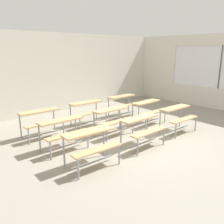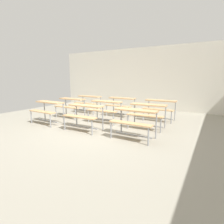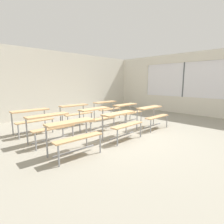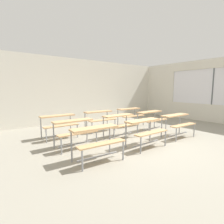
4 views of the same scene
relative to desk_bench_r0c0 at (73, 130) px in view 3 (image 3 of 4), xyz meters
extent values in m
cube|color=gray|center=(1.82, 0.10, -0.59)|extent=(10.00, 9.00, 0.05)
cube|color=silver|center=(1.82, 4.60, 0.94)|extent=(10.00, 0.12, 3.00)
cube|color=silver|center=(6.82, 0.10, -0.14)|extent=(0.12, 9.00, 0.85)
cube|color=silver|center=(6.82, 0.10, 2.21)|extent=(0.12, 9.00, 0.45)
cube|color=silver|center=(6.82, 3.65, 1.14)|extent=(0.12, 1.90, 1.70)
cube|color=white|center=(6.82, 0.60, 1.14)|extent=(0.02, 4.20, 1.70)
cube|color=#4C5156|center=(6.82, 0.60, 1.14)|extent=(0.06, 0.05, 1.70)
cube|color=tan|center=(0.01, 0.11, 0.16)|extent=(1.11, 0.37, 0.04)
cube|color=tan|center=(-0.01, -0.21, -0.12)|extent=(1.11, 0.27, 0.03)
cylinder|color=gray|center=(-0.49, 0.27, -0.20)|extent=(0.04, 0.04, 0.72)
cylinder|color=gray|center=(0.51, 0.23, -0.20)|extent=(0.04, 0.04, 0.72)
cylinder|color=gray|center=(-0.51, -0.28, -0.34)|extent=(0.04, 0.04, 0.44)
cylinder|color=gray|center=(0.49, -0.32, -0.34)|extent=(0.04, 0.04, 0.44)
cube|color=gray|center=(0.00, -0.03, -0.46)|extent=(1.00, 0.08, 0.03)
cube|color=tan|center=(1.56, 0.11, 0.16)|extent=(1.10, 0.34, 0.04)
cube|color=tan|center=(1.57, -0.21, -0.12)|extent=(1.10, 0.24, 0.03)
cylinder|color=gray|center=(1.06, 0.24, -0.20)|extent=(0.04, 0.04, 0.72)
cylinder|color=gray|center=(2.06, 0.26, -0.20)|extent=(0.04, 0.04, 0.72)
cylinder|color=gray|center=(1.07, -0.31, -0.34)|extent=(0.04, 0.04, 0.44)
cylinder|color=gray|center=(2.07, -0.29, -0.34)|extent=(0.04, 0.04, 0.44)
cube|color=gray|center=(1.57, -0.03, -0.46)|extent=(1.00, 0.05, 0.03)
cube|color=tan|center=(3.15, 0.14, 0.16)|extent=(1.11, 0.34, 0.04)
cube|color=tan|center=(3.15, -0.18, -0.12)|extent=(1.10, 0.24, 0.03)
cylinder|color=gray|center=(2.66, 0.29, -0.20)|extent=(0.04, 0.04, 0.72)
cylinder|color=gray|center=(3.66, 0.27, -0.20)|extent=(0.04, 0.04, 0.72)
cylinder|color=gray|center=(2.65, -0.26, -0.34)|extent=(0.04, 0.04, 0.44)
cylinder|color=gray|center=(3.65, -0.28, -0.34)|extent=(0.04, 0.04, 0.44)
cube|color=gray|center=(3.15, 0.00, -0.46)|extent=(1.00, 0.05, 0.03)
cube|color=tan|center=(-0.01, 1.23, 0.16)|extent=(1.10, 0.33, 0.04)
cube|color=tan|center=(-0.01, 0.91, -0.12)|extent=(1.10, 0.23, 0.03)
cylinder|color=gray|center=(-0.51, 1.37, -0.20)|extent=(0.04, 0.04, 0.72)
cylinder|color=gray|center=(0.49, 1.37, -0.20)|extent=(0.04, 0.04, 0.72)
cylinder|color=gray|center=(-0.51, 0.82, -0.34)|extent=(0.04, 0.04, 0.44)
cylinder|color=gray|center=(0.49, 0.82, -0.34)|extent=(0.04, 0.04, 0.44)
cube|color=gray|center=(-0.01, 1.09, -0.46)|extent=(1.00, 0.04, 0.03)
cube|color=tan|center=(1.59, 1.23, 0.16)|extent=(1.10, 0.34, 0.04)
cube|color=tan|center=(1.60, 0.91, -0.12)|extent=(1.10, 0.24, 0.03)
cylinder|color=gray|center=(1.09, 1.36, -0.20)|extent=(0.04, 0.04, 0.72)
cylinder|color=gray|center=(2.09, 1.38, -0.20)|extent=(0.04, 0.04, 0.72)
cylinder|color=gray|center=(1.10, 0.81, -0.34)|extent=(0.04, 0.04, 0.44)
cylinder|color=gray|center=(2.10, 0.83, -0.34)|extent=(0.04, 0.04, 0.44)
cube|color=gray|center=(1.59, 1.09, -0.46)|extent=(1.00, 0.05, 0.03)
cube|color=tan|center=(3.12, 1.22, 0.16)|extent=(1.11, 0.35, 0.04)
cube|color=tan|center=(3.13, 0.90, -0.12)|extent=(1.11, 0.25, 0.03)
cylinder|color=gray|center=(2.61, 1.35, -0.20)|extent=(0.04, 0.04, 0.72)
cylinder|color=gray|center=(3.61, 1.38, -0.20)|extent=(0.04, 0.04, 0.72)
cylinder|color=gray|center=(2.63, 0.80, -0.34)|extent=(0.04, 0.04, 0.44)
cylinder|color=gray|center=(3.63, 0.83, -0.34)|extent=(0.04, 0.04, 0.44)
cube|color=gray|center=(3.12, 1.08, -0.46)|extent=(1.00, 0.06, 0.03)
cube|color=tan|center=(-0.03, 2.39, 0.16)|extent=(1.10, 0.33, 0.04)
cube|color=tan|center=(-0.03, 2.07, -0.12)|extent=(1.10, 0.23, 0.03)
cylinder|color=gray|center=(-0.53, 2.53, -0.20)|extent=(0.04, 0.04, 0.72)
cylinder|color=gray|center=(0.47, 2.53, -0.20)|extent=(0.04, 0.04, 0.72)
cylinder|color=gray|center=(-0.53, 1.98, -0.34)|extent=(0.04, 0.04, 0.44)
cylinder|color=gray|center=(0.47, 1.98, -0.34)|extent=(0.04, 0.04, 0.44)
cube|color=gray|center=(-0.03, 2.25, -0.46)|extent=(1.00, 0.04, 0.03)
cube|color=tan|center=(1.58, 2.45, 0.16)|extent=(1.11, 0.36, 0.04)
cube|color=tan|center=(1.57, 2.13, -0.12)|extent=(1.11, 0.26, 0.03)
cylinder|color=gray|center=(1.09, 2.60, -0.20)|extent=(0.04, 0.04, 0.72)
cylinder|color=gray|center=(2.09, 2.57, -0.20)|extent=(0.04, 0.04, 0.72)
cylinder|color=gray|center=(1.07, 2.05, -0.34)|extent=(0.04, 0.04, 0.44)
cylinder|color=gray|center=(2.07, 2.02, -0.34)|extent=(0.04, 0.04, 0.44)
cube|color=gray|center=(1.58, 2.31, -0.46)|extent=(1.00, 0.07, 0.03)
cube|color=tan|center=(3.17, 2.45, 0.16)|extent=(1.11, 0.34, 0.04)
cube|color=tan|center=(3.16, 2.13, -0.12)|extent=(1.10, 0.24, 0.03)
cylinder|color=gray|center=(2.67, 2.60, -0.20)|extent=(0.04, 0.04, 0.72)
cylinder|color=gray|center=(3.67, 2.58, -0.20)|extent=(0.04, 0.04, 0.72)
cylinder|color=gray|center=(2.66, 2.05, -0.34)|extent=(0.04, 0.04, 0.44)
cylinder|color=gray|center=(3.66, 2.03, -0.34)|extent=(0.04, 0.04, 0.44)
cube|color=gray|center=(3.17, 2.31, -0.46)|extent=(1.00, 0.05, 0.03)
camera|label=1|loc=(-2.60, -3.62, 1.79)|focal=37.33mm
camera|label=2|loc=(4.89, -4.06, 0.97)|focal=28.71mm
camera|label=3|loc=(-1.98, -3.20, 1.04)|focal=28.00mm
camera|label=4|loc=(-1.98, -3.20, 1.04)|focal=28.00mm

